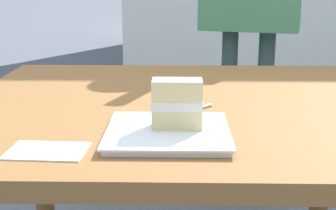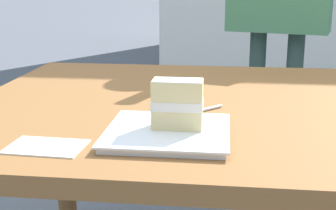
{
  "view_description": "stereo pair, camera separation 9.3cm",
  "coord_description": "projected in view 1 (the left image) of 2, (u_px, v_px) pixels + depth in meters",
  "views": [
    {
      "loc": [
        0.01,
        1.23,
        1.02
      ],
      "look_at": [
        0.03,
        0.29,
        0.77
      ],
      "focal_mm": 51.88,
      "sensor_mm": 36.0,
      "label": 1
    },
    {
      "loc": [
        -0.08,
        1.22,
        1.02
      ],
      "look_at": [
        0.03,
        0.29,
        0.77
      ],
      "focal_mm": 51.88,
      "sensor_mm": 36.0,
      "label": 2
    }
  ],
  "objects": [
    {
      "name": "patio_table",
      "position": [
        183.0,
        136.0,
        1.29
      ],
      "size": [
        1.16,
        1.03,
        0.7
      ],
      "color": "brown",
      "rests_on": "ground"
    },
    {
      "name": "dessert_plate",
      "position": [
        168.0,
        133.0,
        0.99
      ],
      "size": [
        0.25,
        0.25,
        0.02
      ],
      "color": "white",
      "rests_on": "patio_table"
    },
    {
      "name": "cake_slice",
      "position": [
        177.0,
        104.0,
        0.98
      ],
      "size": [
        0.1,
        0.06,
        0.1
      ],
      "color": "#EAD18C",
      "rests_on": "dessert_plate"
    },
    {
      "name": "dessert_fork",
      "position": [
        185.0,
        112.0,
        1.15
      ],
      "size": [
        0.13,
        0.13,
        0.01
      ],
      "color": "silver",
      "rests_on": "patio_table"
    },
    {
      "name": "paper_napkin",
      "position": [
        47.0,
        151.0,
        0.91
      ],
      "size": [
        0.15,
        0.11,
        0.0
      ],
      "color": "white",
      "rests_on": "patio_table"
    }
  ]
}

